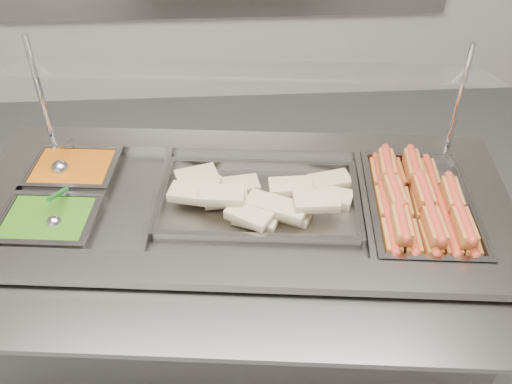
{
  "coord_description": "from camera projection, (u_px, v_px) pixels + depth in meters",
  "views": [
    {
      "loc": [
        0.08,
        -1.07,
        2.02
      ],
      "look_at": [
        0.17,
        0.36,
        0.86
      ],
      "focal_mm": 40.0,
      "sensor_mm": 36.0,
      "label": 1
    }
  ],
  "objects": [
    {
      "name": "tortilla_wraps",
      "position": [
        256.0,
        196.0,
        1.85
      ],
      "size": [
        0.62,
        0.37,
        0.09
      ],
      "color": "tan",
      "rests_on": "pan_wraps"
    },
    {
      "name": "pan_hotdogs",
      "position": [
        419.0,
        211.0,
        1.87
      ],
      "size": [
        0.37,
        0.54,
        0.09
      ],
      "color": "gray",
      "rests_on": "steam_counter"
    },
    {
      "name": "sneeze_guard",
      "position": [
        244.0,
        73.0,
        1.8
      ],
      "size": [
        1.56,
        0.43,
        0.41
      ],
      "color": "silver",
      "rests_on": "steam_counter"
    },
    {
      "name": "tray_rail",
      "position": [
        231.0,
        323.0,
        1.52
      ],
      "size": [
        1.69,
        0.51,
        0.05
      ],
      "color": "gray",
      "rests_on": "steam_counter"
    },
    {
      "name": "ladle",
      "position": [
        61.0,
        167.0,
        1.97
      ],
      "size": [
        0.07,
        0.19,
        0.13
      ],
      "color": "silver",
      "rests_on": "pan_beans"
    },
    {
      "name": "steam_counter",
      "position": [
        244.0,
        283.0,
        2.13
      ],
      "size": [
        1.82,
        0.95,
        0.84
      ],
      "color": "slate",
      "rests_on": "ground"
    },
    {
      "name": "hotdogs_in_buns",
      "position": [
        418.0,
        203.0,
        1.82
      ],
      "size": [
        0.3,
        0.5,
        0.11
      ],
      "color": "#A65F22",
      "rests_on": "pan_hotdogs"
    },
    {
      "name": "serving_spoon",
      "position": [
        55.0,
        218.0,
        1.77
      ],
      "size": [
        0.05,
        0.17,
        0.12
      ],
      "color": "silver",
      "rests_on": "pan_peas"
    },
    {
      "name": "pan_wraps",
      "position": [
        259.0,
        203.0,
        1.88
      ],
      "size": [
        0.67,
        0.44,
        0.07
      ],
      "color": "gray",
      "rests_on": "steam_counter"
    },
    {
      "name": "pan_beans",
      "position": [
        75.0,
        175.0,
        2.01
      ],
      "size": [
        0.3,
        0.25,
        0.09
      ],
      "color": "gray",
      "rests_on": "steam_counter"
    },
    {
      "name": "pan_peas",
      "position": [
        50.0,
        227.0,
        1.8
      ],
      "size": [
        0.3,
        0.25,
        0.09
      ],
      "color": "gray",
      "rests_on": "steam_counter"
    }
  ]
}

